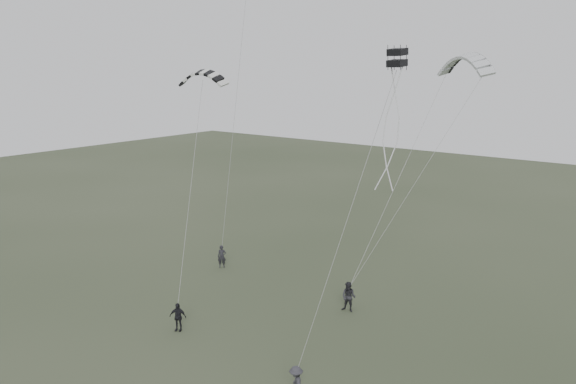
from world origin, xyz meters
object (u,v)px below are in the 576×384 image
Objects in this scene: flyer_far at (296,384)px; kite_striped at (202,72)px; flyer_left at (222,257)px; flyer_center at (178,317)px; kite_box at (397,58)px; kite_pale_large at (465,56)px; flyer_right at (349,297)px.

flyer_far is 0.52× the size of kite_striped.
flyer_left is 0.52× the size of kite_striped.
flyer_center is at bearing -141.01° from flyer_far.
flyer_left is 2.28× the size of kite_box.
flyer_center is at bearing -93.87° from kite_pale_large.
flyer_right reaches higher than flyer_left.
flyer_far is at bearing -61.79° from kite_pale_large.
kite_striped is (-12.18, 6.94, 12.91)m from flyer_far.
kite_pale_large is at bearing 135.63° from flyer_far.
kite_box is at bearing -62.87° from flyer_left.
kite_box is at bearing -26.38° from kite_striped.
flyer_left is at bearing -167.49° from flyer_far.
kite_box is (1.53, -11.81, -0.26)m from kite_pale_large.
kite_box is at bearing -51.88° from kite_pale_large.
flyer_center is 22.09m from kite_pale_large.
flyer_left is 20.95m from kite_pale_large.
flyer_right is (11.05, -0.86, 0.08)m from flyer_left.
flyer_far is (14.01, -10.04, 0.00)m from flyer_left.
kite_pale_large is 15.54m from kite_striped.
flyer_left is at bearing 161.74° from kite_box.
kite_striped is at bearing -115.34° from kite_pale_large.
flyer_left is 11.08m from flyer_right.
kite_pale_large reaches higher than flyer_far.
kite_pale_large reaches higher than kite_striped.
kite_striped is 14.76m from kite_box.
flyer_center is 2.22× the size of kite_box.
flyer_right is at bearing 23.22° from flyer_center.
kite_striped is (-9.23, -2.24, 12.83)m from flyer_right.
flyer_right is 15.45m from kite_box.
flyer_center is at bearing -136.82° from flyer_right.
flyer_right is 0.43× the size of kite_pale_large.
flyer_far is at bearing -77.44° from flyer_left.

